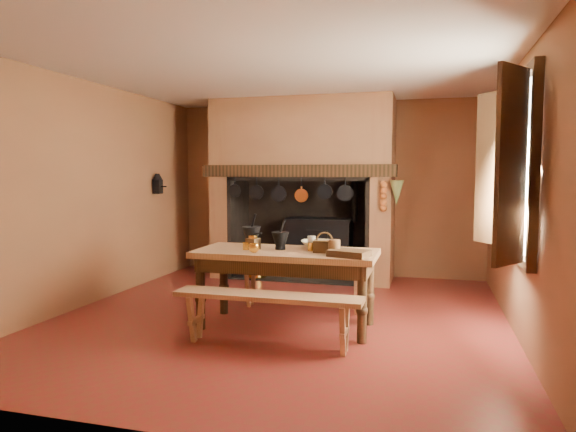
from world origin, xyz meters
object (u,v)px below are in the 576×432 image
object	(u,v)px
iron_range	(320,247)
work_table	(286,262)
mixing_bowl	(317,244)
wicker_basket	(325,246)
bench_front	(267,307)
coffee_grinder	(253,243)

from	to	relation	value
iron_range	work_table	xyz separation A→B (m)	(0.21, -2.78, 0.22)
iron_range	mixing_bowl	distance (m)	2.63
work_table	mixing_bowl	xyz separation A→B (m)	(0.29, 0.22, 0.17)
mixing_bowl	wicker_basket	bearing A→B (deg)	-62.44
work_table	bench_front	size ratio (longest dim) A/B	1.06
bench_front	iron_range	bearing A→B (deg)	93.43
coffee_grinder	work_table	bearing A→B (deg)	22.96
iron_range	bench_front	bearing A→B (deg)	-86.57
iron_range	wicker_basket	world-z (taller)	iron_range
work_table	coffee_grinder	world-z (taller)	coffee_grinder
work_table	coffee_grinder	bearing A→B (deg)	-174.49
mixing_bowl	wicker_basket	xyz separation A→B (m)	(0.13, -0.25, 0.03)
bench_front	wicker_basket	bearing A→B (deg)	56.57
coffee_grinder	wicker_basket	xyz separation A→B (m)	(0.78, 0.01, -0.00)
work_table	bench_front	bearing A→B (deg)	-90.00
wicker_basket	mixing_bowl	bearing A→B (deg)	112.73
coffee_grinder	mixing_bowl	distance (m)	0.70
work_table	wicker_basket	distance (m)	0.47
bench_front	mixing_bowl	xyz separation A→B (m)	(0.29, 0.89, 0.49)
iron_range	wicker_basket	bearing A→B (deg)	-77.41
bench_front	mixing_bowl	size ratio (longest dim) A/B	5.13
work_table	bench_front	distance (m)	0.74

